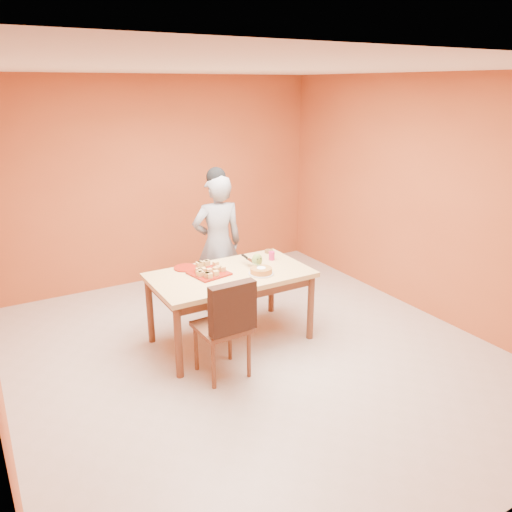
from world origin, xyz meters
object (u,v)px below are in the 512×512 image
dining_chair (223,325)px  pastry_platter (209,273)px  egg_ornament (257,260)px  magenta_glass (272,256)px  dining_table (230,282)px  red_dinner_plate (185,268)px  checker_tin (269,251)px  sponge_cake (261,271)px  person (218,244)px

dining_chair → pastry_platter: 0.70m
egg_ornament → magenta_glass: bearing=36.6°
dining_table → dining_chair: bearing=-123.8°
red_dinner_plate → checker_tin: (1.02, 0.00, 0.01)m
pastry_platter → red_dinner_plate: 0.31m
red_dinner_plate → magenta_glass: (0.92, -0.22, 0.04)m
dining_table → dining_chair: size_ratio=1.63×
red_dinner_plate → egg_ornament: size_ratio=1.66×
red_dinner_plate → sponge_cake: (0.60, -0.53, 0.03)m
magenta_glass → checker_tin: 0.25m
magenta_glass → sponge_cake: bearing=-135.8°
egg_ornament → checker_tin: egg_ornament is taller
red_dinner_plate → egg_ornament: (0.67, -0.33, 0.07)m
magenta_glass → person: bearing=116.7°
person → pastry_platter: size_ratio=4.76×
sponge_cake → egg_ornament: egg_ornament is taller
magenta_glass → egg_ornament: bearing=-156.4°
dining_chair → egg_ornament: 0.96m
magenta_glass → checker_tin: magenta_glass is taller
red_dinner_plate → checker_tin: checker_tin is taller
dining_table → red_dinner_plate: bearing=134.3°
dining_chair → person: size_ratio=0.60×
person → sponge_cake: bearing=98.9°
dining_table → sponge_cake: size_ratio=7.19×
person → checker_tin: size_ratio=16.16×
dining_chair → sponge_cake: bearing=29.2°
dining_chair → egg_ornament: size_ratio=6.71×
dining_table → red_dinner_plate: size_ratio=6.60×
sponge_cake → egg_ornament: 0.22m
pastry_platter → sponge_cake: size_ratio=1.54×
sponge_cake → magenta_glass: size_ratio=2.38×
egg_ornament → dining_chair: bearing=-127.8°
dining_chair → sponge_cake: 0.78m
person → checker_tin: 0.61m
checker_tin → red_dinner_plate: bearing=180.0°
dining_table → magenta_glass: 0.61m
magenta_glass → checker_tin: bearing=65.0°
person → pastry_platter: (-0.45, -0.71, -0.04)m
person → egg_ornament: (0.08, -0.77, 0.02)m
person → magenta_glass: person is taller
sponge_cake → checker_tin: sponge_cake is taller
pastry_platter → sponge_cake: 0.53m
pastry_platter → red_dinner_plate: (-0.14, 0.28, -0.00)m
egg_ornament → magenta_glass: (0.25, 0.11, -0.03)m
red_dinner_plate → sponge_cake: bearing=-41.7°
person → red_dinner_plate: size_ratio=6.71×
dining_chair → checker_tin: 1.41m
sponge_cake → checker_tin: 0.68m
person → red_dinner_plate: (-0.59, -0.43, -0.05)m
egg_ornament → checker_tin: 0.49m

